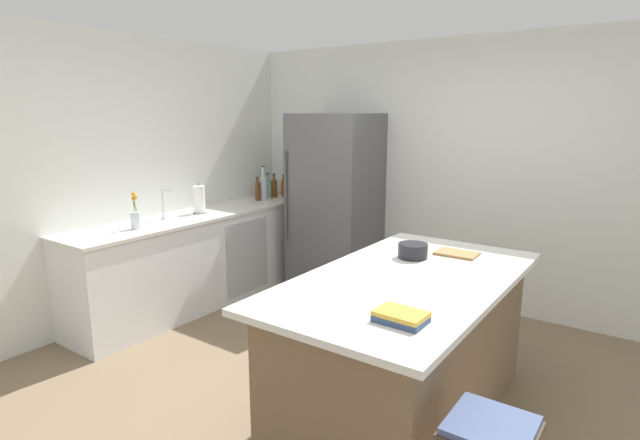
% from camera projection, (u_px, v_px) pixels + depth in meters
% --- Properties ---
extents(ground_plane, '(7.20, 7.20, 0.00)m').
position_uv_depth(ground_plane, '(333.00, 398.00, 3.42)').
color(ground_plane, '#7A664C').
extents(wall_rear, '(6.00, 0.10, 2.60)m').
position_uv_depth(wall_rear, '(461.00, 175.00, 4.94)').
color(wall_rear, silver).
rests_on(wall_rear, ground_plane).
extents(wall_left, '(0.10, 6.00, 2.60)m').
position_uv_depth(wall_left, '(108.00, 180.00, 4.52)').
color(wall_left, silver).
rests_on(wall_left, ground_plane).
extents(counter_run_left, '(0.64, 2.79, 0.92)m').
position_uv_depth(counter_run_left, '(201.00, 258.00, 5.08)').
color(counter_run_left, white).
rests_on(counter_run_left, ground_plane).
extents(kitchen_island, '(1.10, 2.02, 0.92)m').
position_uv_depth(kitchen_island, '(405.00, 346.00, 3.15)').
color(kitchen_island, '#7A6047').
rests_on(kitchen_island, ground_plane).
extents(refrigerator, '(0.84, 0.73, 1.89)m').
position_uv_depth(refrigerator, '(335.00, 203.00, 5.38)').
color(refrigerator, '#56565B').
rests_on(refrigerator, ground_plane).
extents(sink_faucet, '(0.15, 0.05, 0.30)m').
position_uv_depth(sink_faucet, '(164.00, 203.00, 4.68)').
color(sink_faucet, silver).
rests_on(sink_faucet, counter_run_left).
extents(flower_vase, '(0.09, 0.09, 0.32)m').
position_uv_depth(flower_vase, '(136.00, 218.00, 4.31)').
color(flower_vase, silver).
rests_on(flower_vase, counter_run_left).
extents(paper_towel_roll, '(0.14, 0.14, 0.31)m').
position_uv_depth(paper_towel_roll, '(199.00, 200.00, 4.98)').
color(paper_towel_roll, gray).
rests_on(paper_towel_roll, counter_run_left).
extents(vinegar_bottle, '(0.05, 0.05, 0.26)m').
position_uv_depth(vinegar_bottle, '(283.00, 188.00, 5.97)').
color(vinegar_bottle, '#994C23').
rests_on(vinegar_bottle, counter_run_left).
extents(whiskey_bottle, '(0.07, 0.07, 0.28)m').
position_uv_depth(whiskey_bottle, '(274.00, 188.00, 5.93)').
color(whiskey_bottle, brown).
rests_on(whiskey_bottle, counter_run_left).
extents(gin_bottle, '(0.08, 0.08, 0.29)m').
position_uv_depth(gin_bottle, '(268.00, 188.00, 5.85)').
color(gin_bottle, '#8CB79E').
rests_on(gin_bottle, counter_run_left).
extents(soda_bottle, '(0.08, 0.08, 0.39)m').
position_uv_depth(soda_bottle, '(263.00, 186.00, 5.75)').
color(soda_bottle, silver).
rests_on(soda_bottle, counter_run_left).
extents(syrup_bottle, '(0.06, 0.06, 0.26)m').
position_uv_depth(syrup_bottle, '(258.00, 191.00, 5.70)').
color(syrup_bottle, '#5B3319').
rests_on(syrup_bottle, counter_run_left).
extents(cookbook_stack, '(0.24, 0.18, 0.05)m').
position_uv_depth(cookbook_stack, '(401.00, 317.00, 2.39)').
color(cookbook_stack, '#334770').
rests_on(cookbook_stack, kitchen_island).
extents(mixing_bowl, '(0.20, 0.20, 0.10)m').
position_uv_depth(mixing_bowl, '(413.00, 251.00, 3.44)').
color(mixing_bowl, black).
rests_on(mixing_bowl, kitchen_island).
extents(cutting_board, '(0.29, 0.20, 0.02)m').
position_uv_depth(cutting_board, '(457.00, 254.00, 3.52)').
color(cutting_board, '#9E7042').
rests_on(cutting_board, kitchen_island).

